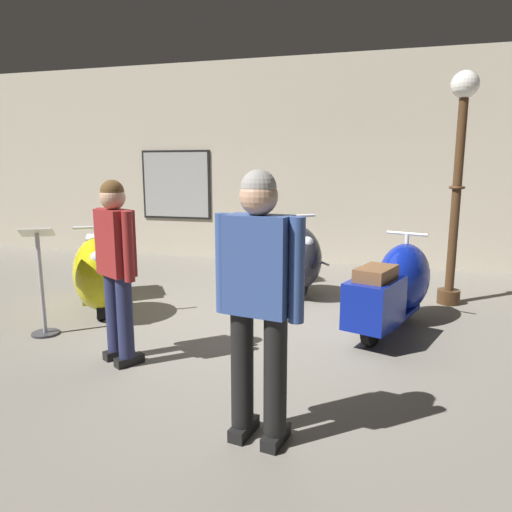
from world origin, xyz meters
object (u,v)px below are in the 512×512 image
Objects in this scene: scooter_2 at (396,286)px; lamppost at (459,167)px; visitor_1 at (116,259)px; info_stanchion at (42,290)px; visitor_0 at (259,291)px; scooter_0 at (99,271)px; scooter_1 at (287,256)px.

scooter_2 is 1.84m from lamppost.
info_stanchion is at bearing 101.67° from visitor_1.
scooter_2 is 0.61× the size of lamppost.
visitor_0 is (-0.86, -2.51, 0.53)m from scooter_2.
visitor_1 reaches higher than scooter_0.
scooter_2 is 1.52× the size of info_stanchion.
visitor_1 is at bearing -137.95° from lamppost.
scooter_1 reaches higher than scooter_2.
scooter_2 is 1.01× the size of visitor_0.
visitor_0 is at bearing -113.05° from lamppost.
scooter_1 is at bearing 70.54° from scooter_2.
lamppost reaches higher than scooter_2.
scooter_1 reaches higher than scooter_0.
visitor_0 reaches higher than visitor_1.
scooter_0 is at bearing -89.06° from scooter_1.
visitor_0 is at bearing 16.94° from scooter_0.
scooter_1 is 1.10× the size of visitor_1.
visitor_0 is (0.58, -3.67, 0.49)m from scooter_1.
info_stanchion is (-2.10, -2.39, -0.03)m from scooter_1.
scooter_2 is 3.75m from info_stanchion.
scooter_0 is 4.57m from lamppost.
lamppost is 4.22m from visitor_1.
lamppost reaches higher than visitor_0.
visitor_1 is (-2.39, -1.64, 0.48)m from scooter_2.
visitor_0 reaches higher than scooter_0.
scooter_2 is at bearing -9.20° from visitor_0.
visitor_1 is at bearing 69.95° from visitor_0.
lamppost reaches higher than scooter_0.
scooter_1 is at bearing 12.63° from visitor_1.
visitor_0 is 3.02m from info_stanchion.
scooter_1 is at bearing 48.77° from info_stanchion.
info_stanchion is at bearing -77.00° from scooter_1.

